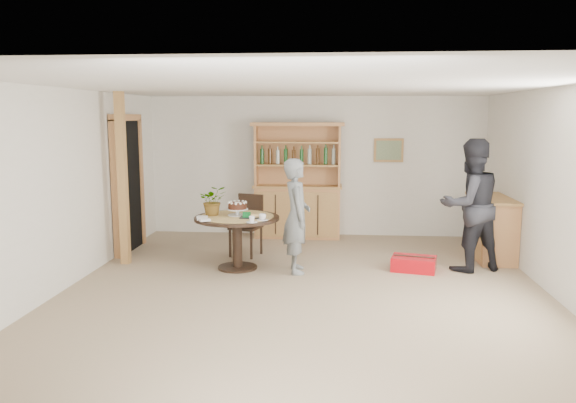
# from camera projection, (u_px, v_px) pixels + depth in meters

# --- Properties ---
(ground) EXTENTS (7.00, 7.00, 0.00)m
(ground) POSITION_uv_depth(u_px,v_px,m) (304.00, 294.00, 6.88)
(ground) COLOR tan
(ground) RESTS_ON ground
(room_shell) EXTENTS (6.04, 7.04, 2.52)m
(room_shell) POSITION_uv_depth(u_px,v_px,m) (305.00, 152.00, 6.62)
(room_shell) COLOR white
(room_shell) RESTS_ON ground
(doorway) EXTENTS (0.13, 1.10, 2.18)m
(doorway) POSITION_uv_depth(u_px,v_px,m) (128.00, 182.00, 8.93)
(doorway) COLOR black
(doorway) RESTS_ON ground
(pine_post) EXTENTS (0.12, 0.12, 2.50)m
(pine_post) POSITION_uv_depth(u_px,v_px,m) (122.00, 179.00, 8.10)
(pine_post) COLOR tan
(pine_post) RESTS_ON ground
(hutch) EXTENTS (1.62, 0.54, 2.04)m
(hutch) POSITION_uv_depth(u_px,v_px,m) (298.00, 199.00, 9.99)
(hutch) COLOR tan
(hutch) RESTS_ON ground
(sideboard) EXTENTS (0.54, 1.26, 0.94)m
(sideboard) POSITION_uv_depth(u_px,v_px,m) (491.00, 227.00, 8.54)
(sideboard) COLOR tan
(sideboard) RESTS_ON ground
(dining_table) EXTENTS (1.20, 1.20, 0.76)m
(dining_table) POSITION_uv_depth(u_px,v_px,m) (237.00, 227.00, 7.92)
(dining_table) COLOR black
(dining_table) RESTS_ON ground
(dining_chair) EXTENTS (0.52, 0.52, 0.95)m
(dining_chair) POSITION_uv_depth(u_px,v_px,m) (248.00, 221.00, 8.74)
(dining_chair) COLOR black
(dining_chair) RESTS_ON ground
(birthday_cake) EXTENTS (0.30, 0.30, 0.20)m
(birthday_cake) POSITION_uv_depth(u_px,v_px,m) (237.00, 207.00, 7.93)
(birthday_cake) COLOR white
(birthday_cake) RESTS_ON dining_table
(flower_vase) EXTENTS (0.47, 0.44, 0.42)m
(flower_vase) POSITION_uv_depth(u_px,v_px,m) (213.00, 200.00, 7.94)
(flower_vase) COLOR #3F7233
(flower_vase) RESTS_ON dining_table
(gift_tray) EXTENTS (0.30, 0.20, 0.08)m
(gift_tray) POSITION_uv_depth(u_px,v_px,m) (251.00, 216.00, 7.75)
(gift_tray) COLOR black
(gift_tray) RESTS_ON dining_table
(coffee_cup_a) EXTENTS (0.15, 0.15, 0.09)m
(coffee_cup_a) POSITION_uv_depth(u_px,v_px,m) (262.00, 217.00, 7.58)
(coffee_cup_a) COLOR white
(coffee_cup_a) RESTS_ON dining_table
(coffee_cup_b) EXTENTS (0.15, 0.15, 0.08)m
(coffee_cup_b) POSITION_uv_depth(u_px,v_px,m) (252.00, 220.00, 7.43)
(coffee_cup_b) COLOR white
(coffee_cup_b) RESTS_ON dining_table
(napkins) EXTENTS (0.24, 0.33, 0.03)m
(napkins) POSITION_uv_depth(u_px,v_px,m) (203.00, 219.00, 7.62)
(napkins) COLOR white
(napkins) RESTS_ON dining_table
(teen_boy) EXTENTS (0.47, 0.63, 1.59)m
(teen_boy) POSITION_uv_depth(u_px,v_px,m) (297.00, 216.00, 7.72)
(teen_boy) COLOR slate
(teen_boy) RESTS_ON ground
(adult_person) EXTENTS (1.09, 0.98, 1.85)m
(adult_person) POSITION_uv_depth(u_px,v_px,m) (470.00, 205.00, 7.80)
(adult_person) COLOR black
(adult_person) RESTS_ON ground
(red_suitcase) EXTENTS (0.68, 0.53, 0.21)m
(red_suitcase) POSITION_uv_depth(u_px,v_px,m) (414.00, 264.00, 7.88)
(red_suitcase) COLOR #BB0911
(red_suitcase) RESTS_ON ground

